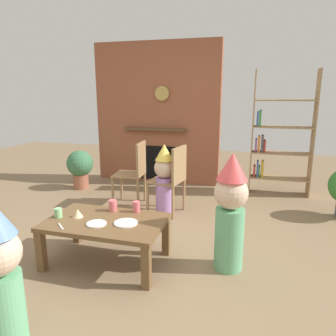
# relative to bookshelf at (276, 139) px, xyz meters

# --- Properties ---
(ground_plane) EXTENTS (12.00, 12.00, 0.00)m
(ground_plane) POSITION_rel_bookshelf_xyz_m (-1.33, -2.40, -0.86)
(ground_plane) COLOR #846B4C
(brick_fireplace_feature) EXTENTS (2.20, 0.28, 2.40)m
(brick_fireplace_feature) POSITION_rel_bookshelf_xyz_m (-1.99, 0.20, 0.33)
(brick_fireplace_feature) COLOR #935138
(brick_fireplace_feature) RESTS_ON ground_plane
(bookshelf) EXTENTS (0.90, 0.28, 1.90)m
(bookshelf) POSITION_rel_bookshelf_xyz_m (0.00, 0.00, 0.00)
(bookshelf) COLOR #9E7A51
(bookshelf) RESTS_ON ground_plane
(coffee_table) EXTENTS (1.08, 0.67, 0.42)m
(coffee_table) POSITION_rel_bookshelf_xyz_m (-1.59, -2.65, -0.50)
(coffee_table) COLOR brown
(coffee_table) RESTS_ON ground_plane
(paper_cup_near_left) EXTENTS (0.07, 0.07, 0.11)m
(paper_cup_near_left) POSITION_rel_bookshelf_xyz_m (-1.39, -2.38, -0.38)
(paper_cup_near_left) COLOR #E5666B
(paper_cup_near_left) RESTS_ON coffee_table
(paper_cup_near_right) EXTENTS (0.08, 0.08, 0.11)m
(paper_cup_near_right) POSITION_rel_bookshelf_xyz_m (-1.63, -2.42, -0.38)
(paper_cup_near_right) COLOR #E5666B
(paper_cup_near_right) RESTS_ON coffee_table
(paper_cup_center) EXTENTS (0.07, 0.07, 0.09)m
(paper_cup_center) POSITION_rel_bookshelf_xyz_m (-2.05, -2.71, -0.39)
(paper_cup_center) COLOR #8CD18C
(paper_cup_center) RESTS_ON coffee_table
(paper_plate_front) EXTENTS (0.21, 0.21, 0.01)m
(paper_plate_front) POSITION_rel_bookshelf_xyz_m (-1.38, -2.68, -0.43)
(paper_plate_front) COLOR white
(paper_plate_front) RESTS_ON coffee_table
(paper_plate_rear) EXTENTS (0.18, 0.18, 0.01)m
(paper_plate_rear) POSITION_rel_bookshelf_xyz_m (-1.63, -2.76, -0.43)
(paper_plate_rear) COLOR white
(paper_plate_rear) RESTS_ON coffee_table
(birthday_cake_slice) EXTENTS (0.10, 0.10, 0.08)m
(birthday_cake_slice) POSITION_rel_bookshelf_xyz_m (-1.88, -2.65, -0.40)
(birthday_cake_slice) COLOR #EAC68C
(birthday_cake_slice) RESTS_ON coffee_table
(table_fork) EXTENTS (0.12, 0.11, 0.01)m
(table_fork) POSITION_rel_bookshelf_xyz_m (-1.91, -2.89, -0.43)
(table_fork) COLOR silver
(table_fork) RESTS_ON coffee_table
(child_with_cone_hat) EXTENTS (0.27, 0.27, 0.99)m
(child_with_cone_hat) POSITION_rel_bookshelf_xyz_m (-1.70, -3.79, -0.33)
(child_with_cone_hat) COLOR #66B27F
(child_with_cone_hat) RESTS_ON ground_plane
(child_in_pink) EXTENTS (0.30, 0.30, 1.07)m
(child_in_pink) POSITION_rel_bookshelf_xyz_m (-0.49, -2.46, -0.29)
(child_in_pink) COLOR #66B27F
(child_in_pink) RESTS_ON ground_plane
(child_by_the_chairs) EXTENTS (0.26, 0.26, 0.94)m
(child_by_the_chairs) POSITION_rel_bookshelf_xyz_m (-1.41, -1.37, -0.36)
(child_by_the_chairs) COLOR #B27FCC
(child_by_the_chairs) RESTS_ON ground_plane
(dining_chair_left) EXTENTS (0.43, 0.43, 0.90)m
(dining_chair_left) POSITION_rel_bookshelf_xyz_m (-1.91, -1.10, -0.35)
(dining_chair_left) COLOR #9E7A51
(dining_chair_left) RESTS_ON ground_plane
(dining_chair_middle) EXTENTS (0.47, 0.47, 0.90)m
(dining_chair_middle) POSITION_rel_bookshelf_xyz_m (-1.32, -1.30, -0.35)
(dining_chair_middle) COLOR #9E7A51
(dining_chair_middle) RESTS_ON ground_plane
(potted_plant_short) EXTENTS (0.43, 0.43, 0.64)m
(potted_plant_short) POSITION_rel_bookshelf_xyz_m (-3.08, -0.60, -0.48)
(potted_plant_short) COLOR #9E5B42
(potted_plant_short) RESTS_ON ground_plane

